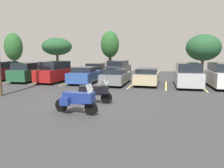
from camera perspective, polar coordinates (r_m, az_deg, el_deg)
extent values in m
cube|color=#38383A|center=(11.75, -5.03, -5.67)|extent=(44.00, 44.00, 0.10)
cylinder|color=black|center=(11.90, -1.46, -3.66)|extent=(0.63, 0.24, 0.62)
cylinder|color=black|center=(12.14, -9.46, -3.54)|extent=(0.63, 0.24, 0.62)
cube|color=black|center=(11.91, -5.52, -1.61)|extent=(1.33, 0.70, 0.49)
cylinder|color=#B2B2B7|center=(11.83, -2.04, -1.74)|extent=(0.50, 0.17, 1.10)
cylinder|color=black|center=(11.77, -2.44, 0.39)|extent=(0.16, 0.61, 0.04)
cube|color=black|center=(11.82, -1.95, -1.42)|extent=(0.54, 0.61, 0.44)
cube|color=#B2C1CC|center=(11.75, -1.72, 0.57)|extent=(0.25, 0.46, 0.39)
cube|color=black|center=(12.35, -7.03, -1.87)|extent=(0.48, 0.32, 0.36)
cube|color=black|center=(11.63, -7.63, -2.51)|extent=(0.48, 0.32, 0.36)
cylinder|color=black|center=(9.78, -5.54, -6.40)|extent=(0.62, 0.20, 0.61)
cylinder|color=black|center=(10.56, -13.15, -5.48)|extent=(0.62, 0.20, 0.61)
cube|color=navy|center=(10.05, -9.55, -3.55)|extent=(1.21, 0.53, 0.50)
cylinder|color=#B2B2B7|center=(9.74, -6.20, -4.06)|extent=(0.50, 0.13, 1.09)
cylinder|color=black|center=(9.69, -6.67, -1.34)|extent=(0.11, 0.62, 0.04)
cube|color=navy|center=(9.71, -6.11, -3.60)|extent=(0.50, 0.52, 0.45)
cube|color=#B2C1CC|center=(9.61, -5.88, -1.16)|extent=(0.22, 0.46, 0.39)
cube|color=navy|center=(10.53, -10.25, -3.75)|extent=(0.47, 0.29, 0.36)
cube|color=navy|center=(9.98, -12.26, -4.48)|extent=(0.47, 0.29, 0.36)
cube|color=#EAE066|center=(23.73, -23.23, 0.95)|extent=(0.12, 5.10, 0.01)
cube|color=#EAE066|center=(22.11, -17.30, 0.75)|extent=(0.12, 5.10, 0.01)
cube|color=#EAE066|center=(20.77, -10.52, 0.52)|extent=(0.12, 5.10, 0.01)
cube|color=#EAE066|center=(19.75, -2.92, 0.24)|extent=(0.12, 5.10, 0.01)
cube|color=#EAE066|center=(19.11, 5.34, -0.05)|extent=(0.12, 5.10, 0.01)
cube|color=#EAE066|center=(18.89, 13.97, -0.36)|extent=(0.12, 5.10, 0.01)
cube|color=#EAE066|center=(19.11, 22.61, -0.67)|extent=(0.12, 5.10, 0.01)
cube|color=maroon|center=(24.54, -26.01, 2.70)|extent=(2.03, 4.59, 1.05)
cube|color=black|center=(24.17, -26.85, 4.54)|extent=(1.79, 2.83, 0.61)
cylinder|color=black|center=(26.21, -24.89, 2.16)|extent=(0.25, 0.63, 0.62)
cylinder|color=black|center=(25.21, -22.31, 2.10)|extent=(0.25, 0.63, 0.62)
cylinder|color=black|center=(22.96, -27.16, 1.24)|extent=(0.25, 0.63, 0.62)
cube|color=#235638|center=(22.66, -20.64, 2.58)|extent=(2.14, 4.97, 1.01)
cube|color=black|center=(22.26, -21.26, 4.51)|extent=(1.86, 3.00, 0.58)
cylinder|color=black|center=(24.51, -20.18, 2.07)|extent=(0.26, 0.65, 0.64)
cylinder|color=black|center=(23.75, -16.92, 2.04)|extent=(0.26, 0.65, 0.64)
cylinder|color=black|center=(21.75, -24.59, 1.09)|extent=(0.26, 0.65, 0.64)
cylinder|color=black|center=(20.89, -21.06, 1.02)|extent=(0.26, 0.65, 0.64)
cube|color=maroon|center=(21.24, -14.35, 2.51)|extent=(2.19, 4.91, 1.04)
cube|color=black|center=(20.99, -14.76, 4.81)|extent=(1.90, 3.01, 0.69)
cylinder|color=black|center=(23.06, -13.76, 1.95)|extent=(0.27, 0.63, 0.61)
cylinder|color=black|center=(22.27, -10.35, 1.83)|extent=(0.27, 0.63, 0.61)
cylinder|color=black|center=(20.41, -18.63, 0.94)|extent=(0.27, 0.63, 0.61)
cylinder|color=black|center=(19.51, -14.95, 0.77)|extent=(0.27, 0.63, 0.61)
cube|color=#2D519E|center=(19.91, -7.08, 2.06)|extent=(2.11, 4.49, 0.83)
cube|color=black|center=(19.61, -7.35, 3.82)|extent=(1.86, 1.96, 0.44)
cylinder|color=black|center=(21.63, -7.88, 1.73)|extent=(0.24, 0.64, 0.63)
cylinder|color=black|center=(21.12, -3.57, 1.63)|extent=(0.24, 0.64, 0.63)
cylinder|color=black|center=(18.86, -10.97, 0.68)|extent=(0.24, 0.64, 0.63)
cylinder|color=black|center=(18.27, -6.09, 0.54)|extent=(0.24, 0.64, 0.63)
cube|color=slate|center=(18.97, 1.15, 1.73)|extent=(1.87, 4.71, 0.76)
cube|color=black|center=(18.54, 0.89, 3.39)|extent=(1.71, 2.18, 0.41)
cylinder|color=black|center=(20.73, 0.02, 1.56)|extent=(0.22, 0.66, 0.66)
cylinder|color=black|center=(20.40, 4.36, 1.42)|extent=(0.22, 0.66, 0.66)
cylinder|color=black|center=(17.67, -2.55, 0.36)|extent=(0.22, 0.66, 0.66)
cylinder|color=black|center=(17.28, 2.50, 0.18)|extent=(0.22, 0.66, 0.66)
cube|color=#C1B289|center=(18.96, 9.21, 1.68)|extent=(1.92, 4.41, 0.78)
cube|color=black|center=(18.69, 9.18, 3.42)|extent=(1.74, 2.18, 0.41)
cylinder|color=black|center=(20.56, 7.36, 1.47)|extent=(0.23, 0.69, 0.69)
cylinder|color=black|center=(20.42, 11.85, 1.32)|extent=(0.23, 0.69, 0.69)
cylinder|color=black|center=(17.63, 6.10, 0.35)|extent=(0.23, 0.69, 0.69)
cylinder|color=black|center=(17.46, 11.34, 0.16)|extent=(0.23, 0.69, 0.69)
cube|color=#B7B7BC|center=(18.77, 19.13, 1.58)|extent=(2.04, 4.75, 1.04)
cube|color=black|center=(18.55, 19.30, 4.15)|extent=(1.83, 2.99, 0.67)
cylinder|color=black|center=(20.32, 16.27, 1.03)|extent=(0.24, 0.63, 0.63)
cylinder|color=black|center=(20.50, 20.83, 0.88)|extent=(0.24, 0.63, 0.63)
cylinder|color=black|center=(17.17, 16.96, -0.30)|extent=(0.24, 0.63, 0.63)
cylinder|color=black|center=(17.38, 22.34, -0.46)|extent=(0.24, 0.63, 0.63)
cube|color=white|center=(19.26, 26.80, 1.42)|extent=(2.07, 4.67, 1.08)
cube|color=black|center=(19.05, 27.08, 3.93)|extent=(1.83, 2.86, 0.64)
cylinder|color=black|center=(20.61, 23.47, 0.85)|extent=(0.26, 0.69, 0.68)
cylinder|color=black|center=(17.62, 25.60, -0.46)|extent=(0.26, 0.69, 0.68)
cube|color=black|center=(26.40, -4.21, 3.61)|extent=(2.09, 4.60, 0.76)
cube|color=black|center=(26.22, -4.35, 4.93)|extent=(1.81, 2.20, 0.47)
cylinder|color=black|center=(28.13, -4.55, 3.38)|extent=(0.26, 0.72, 0.71)
cylinder|color=black|center=(27.58, -1.51, 3.30)|extent=(0.26, 0.72, 0.71)
cylinder|color=black|center=(25.33, -7.14, 2.79)|extent=(0.26, 0.72, 0.71)
cylinder|color=black|center=(24.72, -3.82, 2.70)|extent=(0.26, 0.72, 0.71)
cube|color=#38383D|center=(25.24, 1.71, 3.72)|extent=(2.32, 4.39, 1.02)
cube|color=black|center=(24.99, 1.57, 5.49)|extent=(2.03, 2.91, 0.57)
cylinder|color=black|center=(26.90, 0.94, 3.19)|extent=(0.29, 0.74, 0.72)
cylinder|color=black|center=(26.42, 4.39, 3.07)|extent=(0.29, 0.74, 0.72)
cylinder|color=black|center=(24.20, -1.23, 2.61)|extent=(0.29, 0.74, 0.72)
cylinder|color=black|center=(23.66, 2.57, 2.47)|extent=(0.29, 0.74, 0.72)
cylinder|color=#4C3823|center=(35.53, -24.13, 4.38)|extent=(0.37, 0.37, 1.53)
ellipsoid|color=#285B28|center=(35.48, -24.40, 8.88)|extent=(2.57, 2.57, 4.05)
cylinder|color=#4C3823|center=(29.00, 22.53, 3.93)|extent=(0.31, 0.31, 1.73)
ellipsoid|color=#23512D|center=(28.94, 22.81, 8.79)|extent=(4.08, 4.08, 3.20)
cylinder|color=#4C3823|center=(34.69, -14.07, 5.41)|extent=(0.37, 0.37, 2.29)
ellipsoid|color=#23512D|center=(34.66, -14.22, 9.50)|extent=(4.52, 4.52, 2.65)
cylinder|color=#4C3823|center=(30.65, -0.53, 5.06)|extent=(0.42, 0.42, 2.03)
ellipsoid|color=#285B28|center=(30.61, -0.54, 10.35)|extent=(2.52, 2.52, 3.63)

